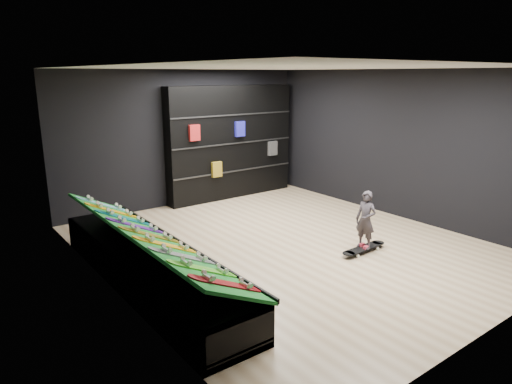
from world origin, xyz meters
TOP-DOWN VIEW (x-y plane):
  - floor at (0.00, 0.00)m, footprint 6.00×7.00m
  - ceiling at (0.00, 0.00)m, footprint 6.00×7.00m
  - wall_back at (0.00, 3.50)m, footprint 6.00×0.02m
  - wall_front at (0.00, -3.50)m, footprint 6.00×0.02m
  - wall_left at (-3.00, 0.00)m, footprint 0.02×7.00m
  - wall_right at (3.00, 0.00)m, footprint 0.02×7.00m
  - display_rack at (-2.55, 0.00)m, footprint 0.90×4.50m
  - turf_ramp at (-2.50, 0.00)m, footprint 0.92×4.50m
  - back_shelving at (1.11, 3.32)m, footprint 3.31×0.39m
  - floor_skateboard at (0.83, -1.03)m, footprint 0.99×0.25m
  - child at (0.83, -1.03)m, footprint 0.18×0.24m
  - display_board_0 at (-2.49, -1.90)m, footprint 0.93×0.22m
  - display_board_1 at (-2.49, -1.42)m, footprint 0.93×0.22m
  - display_board_2 at (-2.49, -0.95)m, footprint 0.93×0.22m
  - display_board_3 at (-2.49, -0.48)m, footprint 0.93×0.22m
  - display_board_4 at (-2.49, 0.00)m, footprint 0.93×0.22m
  - display_board_5 at (-2.49, 0.48)m, footprint 0.93×0.22m
  - display_board_6 at (-2.49, 0.95)m, footprint 0.93×0.22m
  - display_board_7 at (-2.49, 1.42)m, footprint 0.93×0.22m
  - display_board_8 at (-2.49, 1.90)m, footprint 0.93×0.22m

SIDE VIEW (x-z plane):
  - floor at x=0.00m, z-range -0.01..0.01m
  - floor_skateboard at x=0.83m, z-range 0.00..0.09m
  - display_rack at x=-2.55m, z-range 0.00..0.50m
  - child at x=0.83m, z-range 0.09..0.67m
  - turf_ramp at x=-2.50m, z-range 0.48..0.94m
  - display_board_0 at x=-2.49m, z-range 0.49..0.99m
  - display_board_1 at x=-2.49m, z-range 0.49..0.99m
  - display_board_2 at x=-2.49m, z-range 0.49..0.99m
  - display_board_3 at x=-2.49m, z-range 0.49..0.99m
  - display_board_4 at x=-2.49m, z-range 0.49..0.99m
  - display_board_5 at x=-2.49m, z-range 0.49..0.99m
  - display_board_6 at x=-2.49m, z-range 0.49..0.99m
  - display_board_7 at x=-2.49m, z-range 0.49..0.99m
  - display_board_8 at x=-2.49m, z-range 0.49..0.99m
  - back_shelving at x=1.11m, z-range 0.00..2.65m
  - wall_back at x=0.00m, z-range 0.00..3.00m
  - wall_front at x=0.00m, z-range 0.00..3.00m
  - wall_left at x=-3.00m, z-range 0.00..3.00m
  - wall_right at x=3.00m, z-range 0.00..3.00m
  - ceiling at x=0.00m, z-range 3.00..3.00m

